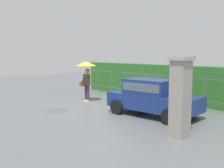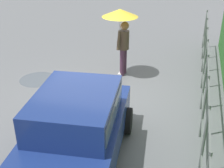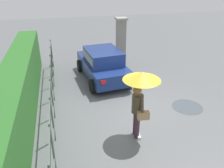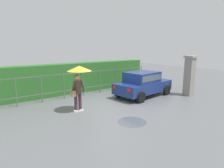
{
  "view_description": "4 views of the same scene",
  "coord_description": "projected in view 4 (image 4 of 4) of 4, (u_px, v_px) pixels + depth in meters",
  "views": [
    {
      "loc": [
        9.43,
        -7.54,
        2.48
      ],
      "look_at": [
        0.05,
        0.53,
        1.08
      ],
      "focal_mm": 42.25,
      "sensor_mm": 36.0,
      "label": 1
    },
    {
      "loc": [
        6.81,
        2.5,
        4.01
      ],
      "look_at": [
        0.71,
        0.79,
        0.9
      ],
      "focal_mm": 48.24,
      "sensor_mm": 36.0,
      "label": 2
    },
    {
      "loc": [
        -7.13,
        2.5,
        4.55
      ],
      "look_at": [
        0.12,
        0.73,
        0.88
      ],
      "focal_mm": 35.92,
      "sensor_mm": 36.0,
      "label": 3
    },
    {
      "loc": [
        -5.68,
        -7.25,
        2.95
      ],
      "look_at": [
        0.34,
        0.77,
        0.97
      ],
      "focal_mm": 30.51,
      "sensor_mm": 36.0,
      "label": 4
    }
  ],
  "objects": [
    {
      "name": "gate_pillar",
      "position": [
        189.0,
        75.0,
        11.49
      ],
      "size": [
        0.6,
        0.6,
        2.42
      ],
      "color": "gray",
      "rests_on": "ground"
    },
    {
      "name": "puddle_near",
      "position": [
        132.0,
        122.0,
        7.57
      ],
      "size": [
        1.15,
        1.15,
        0.0
      ],
      "primitive_type": "cylinder",
      "color": "#4C545B",
      "rests_on": "ground"
    },
    {
      "name": "car",
      "position": [
        143.0,
        83.0,
        11.38
      ],
      "size": [
        3.87,
        2.17,
        1.48
      ],
      "rotation": [
        0.0,
        0.0,
        0.1
      ],
      "color": "navy",
      "rests_on": "ground"
    },
    {
      "name": "fence_section",
      "position": [
        83.0,
        82.0,
        11.56
      ],
      "size": [
        9.99,
        0.05,
        1.5
      ],
      "color": "#59605B",
      "rests_on": "ground"
    },
    {
      "name": "ground_plane",
      "position": [
        116.0,
        106.0,
        9.6
      ],
      "size": [
        40.0,
        40.0,
        0.0
      ],
      "primitive_type": "plane",
      "color": "slate"
    },
    {
      "name": "hedge_row",
      "position": [
        75.0,
        78.0,
        12.38
      ],
      "size": [
        10.94,
        0.9,
        1.9
      ],
      "primitive_type": "cube",
      "color": "#2D6B28",
      "rests_on": "ground"
    },
    {
      "name": "pedestrian",
      "position": [
        79.0,
        77.0,
        8.5
      ],
      "size": [
        1.09,
        1.09,
        2.11
      ],
      "rotation": [
        0.0,
        0.0,
        -1.68
      ],
      "color": "#47283D",
      "rests_on": "ground"
    }
  ]
}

